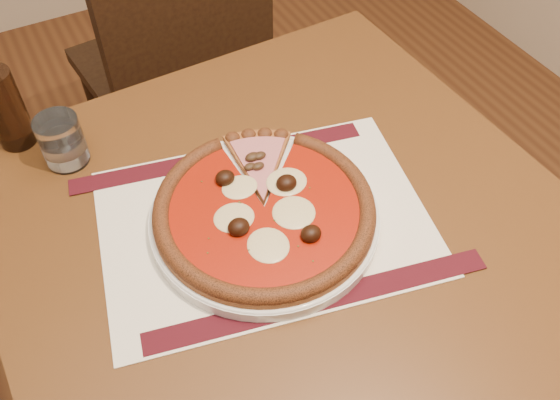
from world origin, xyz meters
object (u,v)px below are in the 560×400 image
object	(u,v)px
pizza	(264,209)
bottle	(3,105)
table	(286,264)
plate	(265,218)
water_glass	(62,141)
chair_far	(178,60)

from	to	relation	value
pizza	bottle	size ratio (longest dim) A/B	1.62
table	pizza	distance (m)	0.14
plate	pizza	bearing A→B (deg)	-113.98
table	bottle	size ratio (longest dim) A/B	4.35
table	water_glass	distance (m)	0.39
chair_far	pizza	world-z (taller)	chair_far
chair_far	plate	bearing A→B (deg)	74.51
bottle	plate	bearing A→B (deg)	-50.96
table	plate	size ratio (longest dim) A/B	2.56
plate	water_glass	size ratio (longest dim) A/B	4.01
chair_far	water_glass	xyz separation A→B (m)	(-0.34, -0.49, 0.29)
plate	chair_far	bearing A→B (deg)	80.17
table	chair_far	bearing A→B (deg)	82.34
plate	pizza	xyz separation A→B (m)	(-0.00, -0.00, 0.02)
plate	pizza	size ratio (longest dim) A/B	1.04
pizza	plate	bearing A→B (deg)	66.02
table	water_glass	xyz separation A→B (m)	(-0.24, 0.27, 0.14)
chair_far	bottle	xyz separation A→B (m)	(-0.40, -0.41, 0.32)
chair_far	table	bearing A→B (deg)	76.68
pizza	bottle	world-z (taller)	bottle
table	pizza	bearing A→B (deg)	149.53
plate	bottle	size ratio (longest dim) A/B	1.70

